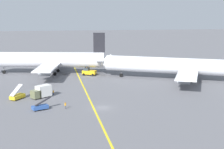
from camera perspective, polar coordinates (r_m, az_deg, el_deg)
The scene contains 10 objects.
ground_plane at distance 88.40m, azimuth -1.60°, elevation -5.56°, with size 600.00×600.00×0.00m, color slate.
taxiway_stripe at distance 97.73m, azimuth -3.88°, elevation -3.94°, with size 0.50×120.00×0.01m, color yellow.
airliner_at_gate_left at distance 133.85m, azimuth -10.48°, elevation 2.40°, with size 48.83×43.79×15.97m.
airliner_being_pushed at distance 122.67m, azimuth 11.70°, elevation 1.36°, with size 56.87×41.65×15.51m.
pushback_tug at distance 130.20m, azimuth -3.86°, elevation 0.45°, with size 8.15×4.76×3.04m.
gse_belt_loader_portside at distance 88.13m, azimuth -11.88°, elevation -5.29°, with size 4.97×3.36×3.02m.
gse_stair_truck_yellow at distance 99.58m, azimuth -15.52°, elevation -3.44°, with size 4.21×4.84×4.06m.
gse_catering_truck_tall at distance 99.58m, azimuth -11.69°, elevation -2.82°, with size 6.09×5.47×3.50m.
ground_crew_wing_walker_right at distance 101.98m, azimuth -9.77°, elevation -2.96°, with size 0.36×0.36×1.60m.
ground_crew_ramp_agent_by_cones at distance 87.96m, azimuth -7.80°, elevation -5.12°, with size 0.42×0.42×1.76m.
Camera 1 is at (-9.77, -84.11, 25.42)m, focal length 54.81 mm.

